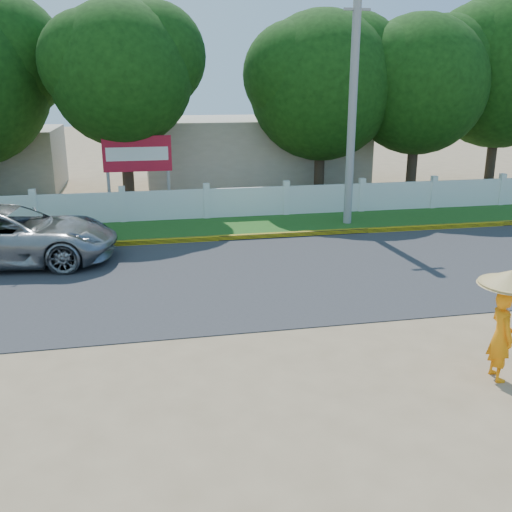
{
  "coord_description": "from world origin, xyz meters",
  "views": [
    {
      "loc": [
        -2.26,
        -9.27,
        4.8
      ],
      "look_at": [
        0.0,
        2.0,
        1.3
      ],
      "focal_mm": 40.0,
      "sensor_mm": 36.0,
      "label": 1
    }
  ],
  "objects_px": {
    "monk_with_parasol": "(506,309)",
    "billboard": "(137,158)",
    "utility_pole": "(352,110)",
    "vehicle": "(10,235)"
  },
  "relations": [
    {
      "from": "monk_with_parasol",
      "to": "billboard",
      "type": "relative_size",
      "value": 0.65
    },
    {
      "from": "utility_pole",
      "to": "vehicle",
      "type": "height_order",
      "value": "utility_pole"
    },
    {
      "from": "monk_with_parasol",
      "to": "billboard",
      "type": "xyz_separation_m",
      "value": [
        -5.86,
        13.87,
        0.89
      ]
    },
    {
      "from": "utility_pole",
      "to": "billboard",
      "type": "bearing_deg",
      "value": 158.35
    },
    {
      "from": "billboard",
      "to": "monk_with_parasol",
      "type": "bearing_deg",
      "value": -67.11
    },
    {
      "from": "billboard",
      "to": "utility_pole",
      "type": "bearing_deg",
      "value": -21.65
    },
    {
      "from": "utility_pole",
      "to": "vehicle",
      "type": "distance_m",
      "value": 11.45
    },
    {
      "from": "utility_pole",
      "to": "vehicle",
      "type": "relative_size",
      "value": 1.37
    },
    {
      "from": "utility_pole",
      "to": "monk_with_parasol",
      "type": "bearing_deg",
      "value": -96.91
    },
    {
      "from": "vehicle",
      "to": "billboard",
      "type": "xyz_separation_m",
      "value": [
        3.51,
        5.44,
        1.35
      ]
    }
  ]
}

